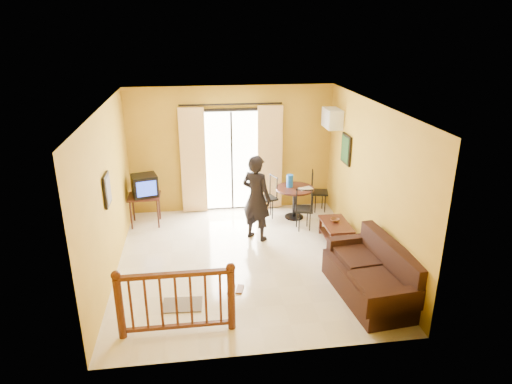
{
  "coord_description": "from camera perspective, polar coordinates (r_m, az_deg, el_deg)",
  "views": [
    {
      "loc": [
        -0.8,
        -7.26,
        4.07
      ],
      "look_at": [
        0.23,
        0.2,
        1.24
      ],
      "focal_mm": 32.0,
      "sensor_mm": 36.0,
      "label": 1
    }
  ],
  "objects": [
    {
      "name": "sofa",
      "position": [
        7.45,
        14.42,
        -10.2
      ],
      "size": [
        1.05,
        1.96,
        0.9
      ],
      "rotation": [
        0.0,
        0.0,
        0.1
      ],
      "color": "black",
      "rests_on": "ground"
    },
    {
      "name": "water_jug",
      "position": [
        9.88,
        4.25,
        1.4
      ],
      "size": [
        0.15,
        0.15,
        0.27
      ],
      "primitive_type": "cylinder",
      "color": "blue",
      "rests_on": "dining_table"
    },
    {
      "name": "air_conditioner",
      "position": [
        9.85,
        9.48,
        9.07
      ],
      "size": [
        0.31,
        0.6,
        0.4
      ],
      "color": "white",
      "rests_on": "room_shell"
    },
    {
      "name": "ground",
      "position": [
        8.36,
        -1.41,
        -8.53
      ],
      "size": [
        5.0,
        5.0,
        0.0
      ],
      "primitive_type": "plane",
      "color": "beige",
      "rests_on": "ground"
    },
    {
      "name": "tv_table",
      "position": [
        9.83,
        -13.77,
        -0.84
      ],
      "size": [
        0.66,
        0.55,
        0.65
      ],
      "color": "black",
      "rests_on": "ground"
    },
    {
      "name": "stair_balustrade",
      "position": [
        6.42,
        -9.98,
        -12.88
      ],
      "size": [
        1.63,
        0.13,
        1.04
      ],
      "color": "#471E0F",
      "rests_on": "ground"
    },
    {
      "name": "room_shell",
      "position": [
        7.68,
        -1.52,
        2.64
      ],
      "size": [
        5.0,
        5.0,
        5.0
      ],
      "color": "white",
      "rests_on": "ground"
    },
    {
      "name": "dining_chairs",
      "position": [
        10.07,
        5.02,
        -3.34
      ],
      "size": [
        1.73,
        1.39,
        0.95
      ],
      "color": "black",
      "rests_on": "ground"
    },
    {
      "name": "television",
      "position": [
        9.72,
        -13.74,
        0.81
      ],
      "size": [
        0.59,
        0.56,
        0.44
      ],
      "rotation": [
        0.0,
        0.0,
        0.26
      ],
      "color": "black",
      "rests_on": "tv_table"
    },
    {
      "name": "sandals",
      "position": [
        7.51,
        -2.58,
        -12.08
      ],
      "size": [
        0.3,
        0.27,
        0.03
      ],
      "color": "brown",
      "rests_on": "ground"
    },
    {
      "name": "picture_left",
      "position": [
        7.63,
        -18.11,
        0.26
      ],
      "size": [
        0.05,
        0.42,
        0.52
      ],
      "color": "black",
      "rests_on": "room_shell"
    },
    {
      "name": "coffee_table",
      "position": [
        9.06,
        9.94,
        -4.6
      ],
      "size": [
        0.49,
        0.88,
        0.39
      ],
      "color": "black",
      "rests_on": "ground"
    },
    {
      "name": "balcony_door",
      "position": [
        10.15,
        -3.04,
        4.05
      ],
      "size": [
        2.25,
        0.14,
        2.46
      ],
      "color": "black",
      "rests_on": "ground"
    },
    {
      "name": "bowl",
      "position": [
        9.07,
        9.84,
        -3.47
      ],
      "size": [
        0.23,
        0.23,
        0.06
      ],
      "primitive_type": "imported",
      "rotation": [
        0.0,
        0.0,
        0.32
      ],
      "color": "brown",
      "rests_on": "coffee_table"
    },
    {
      "name": "serving_tray",
      "position": [
        9.83,
        6.21,
        0.44
      ],
      "size": [
        0.32,
        0.25,
        0.02
      ],
      "primitive_type": "cube",
      "rotation": [
        0.0,
        0.0,
        0.28
      ],
      "color": "beige",
      "rests_on": "dining_table"
    },
    {
      "name": "botanical_print",
      "position": [
        9.4,
        11.18,
        5.27
      ],
      "size": [
        0.05,
        0.5,
        0.6
      ],
      "color": "black",
      "rests_on": "room_shell"
    },
    {
      "name": "standing_person",
      "position": [
        8.82,
        0.04,
        -0.75
      ],
      "size": [
        0.74,
        0.72,
        1.72
      ],
      "primitive_type": "imported",
      "rotation": [
        0.0,
        0.0,
        2.42
      ],
      "color": "black",
      "rests_on": "ground"
    },
    {
      "name": "doormat",
      "position": [
        7.25,
        -9.19,
        -13.74
      ],
      "size": [
        0.62,
        0.44,
        0.02
      ],
      "primitive_type": "cube",
      "rotation": [
        0.0,
        0.0,
        -0.06
      ],
      "color": "#62584E",
      "rests_on": "ground"
    },
    {
      "name": "dining_table",
      "position": [
        9.92,
        4.86,
        -0.28
      ],
      "size": [
        0.83,
        0.83,
        0.7
      ],
      "color": "black",
      "rests_on": "ground"
    }
  ]
}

